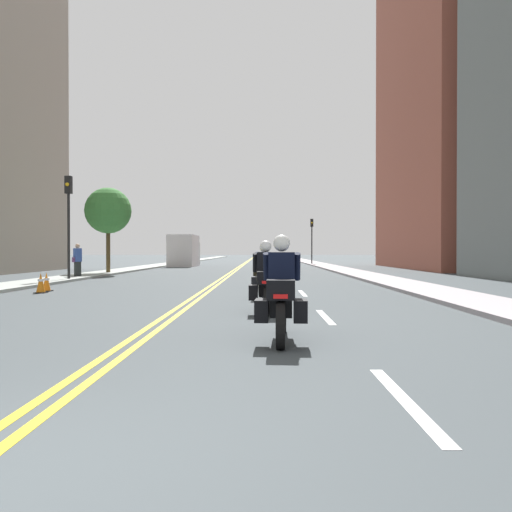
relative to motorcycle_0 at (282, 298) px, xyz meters
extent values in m
plane|color=#3F4649|center=(-2.24, 42.95, -0.66)|extent=(264.00, 264.00, 0.00)
cube|color=#9DA49E|center=(-9.78, 42.95, -0.60)|extent=(2.05, 144.00, 0.12)
cube|color=#A49B9F|center=(5.31, 42.95, -0.60)|extent=(2.05, 144.00, 0.12)
cube|color=yellow|center=(-2.36, 42.95, -0.66)|extent=(0.12, 132.00, 0.01)
cube|color=yellow|center=(-2.12, 42.95, -0.66)|extent=(0.12, 132.00, 0.01)
cube|color=silver|center=(1.02, -3.05, -0.66)|extent=(0.14, 2.40, 0.01)
cube|color=silver|center=(1.02, 2.95, -0.66)|extent=(0.14, 2.40, 0.01)
cube|color=silver|center=(1.02, 8.95, -0.66)|extent=(0.14, 2.40, 0.01)
cube|color=silver|center=(1.02, 14.95, -0.66)|extent=(0.14, 2.40, 0.01)
cube|color=silver|center=(1.02, 20.95, -0.66)|extent=(0.14, 2.40, 0.01)
cube|color=silver|center=(1.02, 26.95, -0.66)|extent=(0.14, 2.40, 0.01)
cube|color=silver|center=(1.02, 32.95, -0.66)|extent=(0.14, 2.40, 0.01)
cube|color=silver|center=(1.02, 38.95, -0.66)|extent=(0.14, 2.40, 0.01)
cube|color=silver|center=(1.02, 44.95, -0.66)|extent=(0.14, 2.40, 0.01)
cube|color=silver|center=(1.02, 50.95, -0.66)|extent=(0.14, 2.40, 0.01)
cube|color=#99503F|center=(14.13, 33.22, 14.73)|extent=(6.76, 18.35, 30.79)
cube|color=#2D3847|center=(17.53, 33.22, 7.04)|extent=(0.04, 15.41, 0.90)
cube|color=#2D3847|center=(17.53, 33.22, 15.50)|extent=(0.04, 15.41, 0.90)
cylinder|color=black|center=(0.05, 0.85, -0.33)|extent=(0.16, 0.67, 0.67)
cylinder|color=black|center=(-0.03, -0.62, -0.33)|extent=(0.16, 0.67, 0.67)
cube|color=silver|center=(0.05, 0.85, 0.03)|extent=(0.16, 0.33, 0.04)
cube|color=black|center=(0.01, 0.12, -0.05)|extent=(0.38, 1.13, 0.40)
cube|color=black|center=(-0.03, -0.54, 0.17)|extent=(0.42, 0.38, 0.28)
cube|color=red|center=(-0.04, -0.73, 0.09)|extent=(0.20, 0.04, 0.06)
cube|color=black|center=(-0.30, -0.31, -0.15)|extent=(0.22, 0.45, 0.32)
cube|color=black|center=(0.26, -0.34, -0.15)|extent=(0.22, 0.45, 0.32)
cube|color=#B2C1CC|center=(0.03, 0.58, 0.33)|extent=(0.37, 0.14, 0.36)
cube|color=black|center=(0.00, 0.07, 0.43)|extent=(0.41, 0.28, 0.55)
cylinder|color=black|center=(-0.23, 0.23, 0.48)|extent=(0.12, 0.29, 0.45)
cylinder|color=black|center=(0.25, 0.20, 0.48)|extent=(0.12, 0.29, 0.45)
sphere|color=white|center=(0.01, 0.10, 0.84)|extent=(0.26, 0.26, 0.26)
cylinder|color=black|center=(-0.23, 4.51, -0.35)|extent=(0.14, 0.62, 0.62)
cylinder|color=black|center=(-0.20, 3.02, -0.35)|extent=(0.14, 0.62, 0.62)
cube|color=silver|center=(-0.23, 4.51, -0.03)|extent=(0.15, 0.32, 0.04)
cube|color=black|center=(-0.22, 3.76, -0.07)|extent=(0.34, 1.14, 0.40)
cube|color=black|center=(-0.20, 3.09, 0.15)|extent=(0.41, 0.37, 0.28)
cube|color=red|center=(-0.20, 2.90, 0.07)|extent=(0.20, 0.03, 0.06)
cube|color=black|center=(-0.49, 3.31, -0.17)|extent=(0.21, 0.44, 0.32)
cube|color=black|center=(0.07, 3.32, -0.17)|extent=(0.21, 0.44, 0.32)
cube|color=#B2C1CC|center=(-0.23, 4.24, 0.31)|extent=(0.36, 0.13, 0.36)
cube|color=black|center=(-0.22, 3.71, 0.41)|extent=(0.40, 0.27, 0.56)
cylinder|color=black|center=(-0.46, 3.86, 0.46)|extent=(0.11, 0.28, 0.45)
cylinder|color=black|center=(0.02, 3.87, 0.46)|extent=(0.11, 0.28, 0.45)
sphere|color=white|center=(-0.22, 3.74, 0.83)|extent=(0.26, 0.26, 0.26)
cylinder|color=black|center=(-0.18, 7.93, -0.34)|extent=(0.16, 0.64, 0.64)
cylinder|color=black|center=(-0.22, 6.37, -0.34)|extent=(0.16, 0.64, 0.64)
cube|color=silver|center=(-0.18, 7.93, -0.01)|extent=(0.15, 0.32, 0.04)
cube|color=black|center=(-0.20, 7.15, -0.06)|extent=(0.35, 1.20, 0.40)
cube|color=black|center=(-0.22, 6.45, 0.16)|extent=(0.41, 0.37, 0.28)
cube|color=red|center=(-0.23, 6.26, 0.08)|extent=(0.20, 0.04, 0.06)
cube|color=black|center=(-0.49, 6.69, -0.16)|extent=(0.21, 0.45, 0.32)
cube|color=black|center=(0.07, 6.68, -0.16)|extent=(0.21, 0.45, 0.32)
cube|color=#B2C1CC|center=(-0.19, 7.65, 0.32)|extent=(0.36, 0.13, 0.36)
cube|color=black|center=(-0.20, 7.10, 0.40)|extent=(0.41, 0.27, 0.53)
cylinder|color=black|center=(-0.44, 7.26, 0.45)|extent=(0.11, 0.28, 0.45)
cylinder|color=black|center=(0.04, 7.25, 0.45)|extent=(0.11, 0.28, 0.45)
sphere|color=white|center=(-0.20, 7.13, 0.81)|extent=(0.26, 0.26, 0.26)
cylinder|color=black|center=(-0.30, 12.11, -0.33)|extent=(0.15, 0.68, 0.67)
cylinder|color=black|center=(-0.23, 10.58, -0.33)|extent=(0.15, 0.68, 0.67)
cube|color=silver|center=(-0.30, 12.11, 0.03)|extent=(0.15, 0.33, 0.04)
cube|color=black|center=(-0.26, 11.34, -0.05)|extent=(0.37, 1.18, 0.40)
cube|color=black|center=(-0.23, 10.65, 0.17)|extent=(0.42, 0.38, 0.28)
cube|color=red|center=(-0.22, 10.46, 0.09)|extent=(0.20, 0.04, 0.06)
cube|color=black|center=(-0.52, 10.87, -0.15)|extent=(0.22, 0.45, 0.32)
cube|color=black|center=(0.04, 10.90, -0.15)|extent=(0.22, 0.45, 0.32)
cube|color=#B2C1CC|center=(-0.29, 11.83, 0.33)|extent=(0.37, 0.14, 0.36)
cube|color=black|center=(-0.26, 11.29, 0.42)|extent=(0.41, 0.28, 0.53)
cylinder|color=black|center=(-0.51, 11.43, 0.47)|extent=(0.11, 0.29, 0.45)
cylinder|color=black|center=(-0.03, 11.45, 0.47)|extent=(0.11, 0.29, 0.45)
sphere|color=white|center=(-0.26, 11.32, 0.83)|extent=(0.26, 0.26, 0.26)
cube|color=black|center=(-7.57, 8.97, -0.65)|extent=(0.36, 0.36, 0.03)
cone|color=orange|center=(-7.57, 8.97, -0.31)|extent=(0.29, 0.29, 0.64)
cylinder|color=white|center=(-7.57, 8.97, -0.24)|extent=(0.19, 0.19, 0.08)
cube|color=black|center=(-7.69, 9.70, -0.65)|extent=(0.35, 0.35, 0.03)
cone|color=orange|center=(-7.69, 9.70, -0.32)|extent=(0.28, 0.28, 0.62)
cylinder|color=white|center=(-7.69, 9.70, -0.25)|extent=(0.19, 0.19, 0.08)
cylinder|color=black|center=(-9.16, 15.62, 1.37)|extent=(0.12, 0.12, 4.06)
cube|color=black|center=(-9.16, 15.62, 3.75)|extent=(0.28, 0.28, 0.80)
sphere|color=yellow|center=(-9.16, 15.47, 3.75)|extent=(0.18, 0.18, 0.18)
cylinder|color=black|center=(4.68, 43.88, 1.27)|extent=(0.12, 0.12, 3.86)
cube|color=black|center=(4.68, 43.88, 3.55)|extent=(0.28, 0.28, 0.80)
sphere|color=yellow|center=(4.68, 43.73, 3.55)|extent=(0.18, 0.18, 0.18)
cube|color=#262C2B|center=(-9.53, 17.78, -0.24)|extent=(0.32, 0.34, 0.85)
cube|color=#3653A4|center=(-9.53, 17.78, 0.52)|extent=(0.38, 0.42, 0.67)
sphere|color=tan|center=(-9.53, 17.78, 0.98)|extent=(0.22, 0.22, 0.22)
cube|color=#663A6C|center=(-9.66, 17.59, 0.29)|extent=(0.17, 0.19, 0.24)
cylinder|color=#4D3C20|center=(-9.44, 22.58, 0.75)|extent=(0.24, 0.24, 2.83)
sphere|color=#3E813A|center=(-9.44, 22.58, 3.12)|extent=(2.72, 2.72, 2.72)
cube|color=silver|center=(-7.36, 41.34, 0.44)|extent=(2.00, 1.80, 2.20)
cube|color=silver|center=(-7.36, 38.34, 0.74)|extent=(2.20, 5.20, 2.80)
cylinder|color=black|center=(-7.36, 40.94, -0.21)|extent=(2.00, 0.90, 0.90)
cylinder|color=black|center=(-7.36, 36.74, -0.21)|extent=(2.00, 0.90, 0.90)
camera|label=1|loc=(-0.29, -7.81, 0.72)|focal=36.12mm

